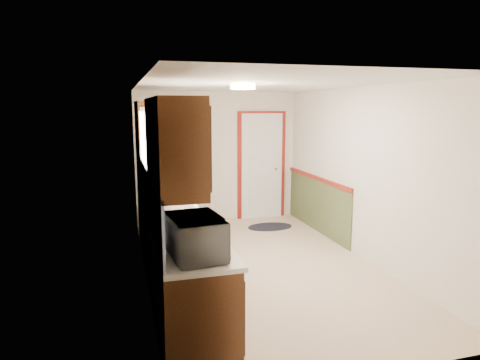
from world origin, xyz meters
TOP-DOWN VIEW (x-y plane):
  - room_shell at (0.00, 0.00)m, footprint 3.20×5.20m
  - kitchen_run at (-1.24, -0.29)m, footprint 0.63×4.00m
  - back_wall_trim at (0.99, 2.21)m, footprint 1.12×2.30m
  - ceiling_fixture at (-0.30, -0.20)m, footprint 0.30×0.30m
  - microwave at (-1.20, -1.95)m, footprint 0.39×0.62m
  - refrigerator at (-0.67, 2.05)m, footprint 0.73×0.72m
  - rug at (0.78, 1.76)m, footprint 0.81×0.52m
  - cooktop at (-1.19, 1.02)m, footprint 0.47×0.57m

SIDE VIEW (x-z plane):
  - rug at x=0.78m, z-range 0.00..0.01m
  - kitchen_run at x=-1.24m, z-range -0.29..1.91m
  - refrigerator at x=-0.67m, z-range 0.00..1.66m
  - back_wall_trim at x=0.99m, z-range -0.15..1.93m
  - cooktop at x=-1.19m, z-range 0.94..0.96m
  - microwave at x=-1.20m, z-range 0.94..1.34m
  - room_shell at x=0.00m, z-range -0.06..2.46m
  - ceiling_fixture at x=-0.30m, z-range 2.33..2.39m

